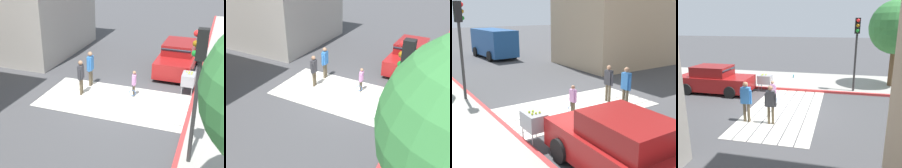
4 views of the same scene
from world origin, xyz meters
The scene contains 9 objects.
ground_plane centered at (0.00, 0.00, 0.00)m, with size 120.00×120.00×0.00m, color #424244.
crosswalk_stripes centered at (0.00, 0.00, 0.01)m, with size 6.40×3.25×0.01m.
curb_painted centered at (-3.25, 0.00, 0.07)m, with size 0.16×40.00×0.13m, color #BC3333.
car_parked_near_curb centered at (-2.00, -4.64, 0.73)m, with size 2.02×4.32×1.57m.
traffic_light_corner centered at (-3.58, 3.28, 3.04)m, with size 0.39×0.28×4.24m.
tennis_ball_cart centered at (-2.90, -1.89, 0.70)m, with size 0.56×0.80×1.02m.
pedestrian_adult_lead centered at (1.61, -0.15, 0.94)m, with size 0.24×0.47×1.61m.
pedestrian_adult_trailing centered at (1.60, -1.18, 0.99)m, with size 0.23×0.50×1.70m.
pedestrian_child_with_racket centered at (-0.69, -0.74, 0.67)m, with size 0.29×0.38×1.21m.
Camera 1 is at (-4.03, 11.34, 6.12)m, focal length 49.58 mm.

